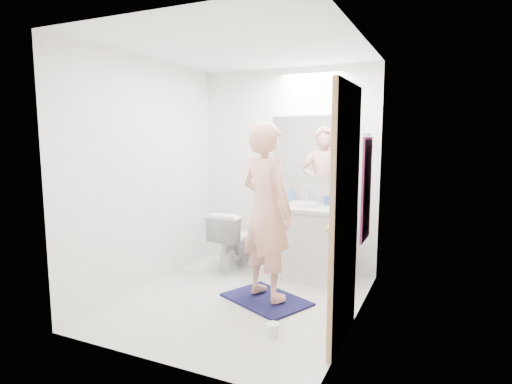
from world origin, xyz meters
The scene contains 23 objects.
floor centered at (0.00, 0.00, 0.00)m, with size 2.50×2.50×0.00m, color silver.
ceiling centered at (0.00, 0.00, 2.40)m, with size 2.50×2.50×0.00m, color white.
wall_back centered at (0.00, 1.25, 1.20)m, with size 2.50×2.50×0.00m, color white.
wall_front centered at (0.00, -1.25, 1.20)m, with size 2.50×2.50×0.00m, color white.
wall_left centered at (-1.10, 0.00, 1.20)m, with size 2.50×2.50×0.00m, color white.
wall_right centered at (1.10, 0.00, 1.20)m, with size 2.50×2.50×0.00m, color white.
vanity_cabinet centered at (0.32, 0.96, 0.39)m, with size 0.90×0.55×0.78m, color silver.
countertop centered at (0.32, 0.96, 0.80)m, with size 0.95×0.58×0.04m, color silver.
sink_basin centered at (0.32, 0.99, 0.84)m, with size 0.36×0.36×0.03m, color white.
faucet centered at (0.32, 1.19, 0.90)m, with size 0.02×0.02×0.16m, color #BABABF.
medicine_cabinet centered at (0.30, 1.18, 1.50)m, with size 0.88×0.14×0.70m, color white.
mirror_panel centered at (0.30, 1.10, 1.50)m, with size 0.84×0.01×0.66m, color silver.
toilet centered at (-0.51, 0.85, 0.36)m, with size 0.40×0.71×0.72m, color white.
bath_rug centered at (0.23, 0.10, 0.01)m, with size 0.80×0.55×0.02m, color #141540.
person centered at (0.23, 0.10, 0.89)m, with size 0.62×0.41×1.69m, color #E09F86.
door centered at (1.08, -0.35, 1.00)m, with size 0.04×0.80×2.00m, color tan.
door_knob centered at (1.04, -0.65, 0.95)m, with size 0.06×0.06×0.06m, color gold.
towel centered at (1.08, 0.55, 1.10)m, with size 0.02×0.42×1.00m, color #13153C.
towel_hook centered at (1.07, 0.55, 1.62)m, with size 0.02×0.02×0.07m, color silver.
soap_bottle_a centered at (-0.02, 1.11, 0.92)m, with size 0.08×0.08×0.20m, color beige.
soap_bottle_b centered at (0.09, 1.15, 0.91)m, with size 0.08×0.08×0.18m, color #568CB9.
toothbrush_cup centered at (0.54, 1.12, 0.87)m, with size 0.10×0.10×0.10m, color #3859A9.
toilet_paper_roll centered at (0.56, -0.53, 0.05)m, with size 0.11×0.11×0.10m, color white.
Camera 1 is at (1.77, -3.48, 1.61)m, focal length 29.18 mm.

